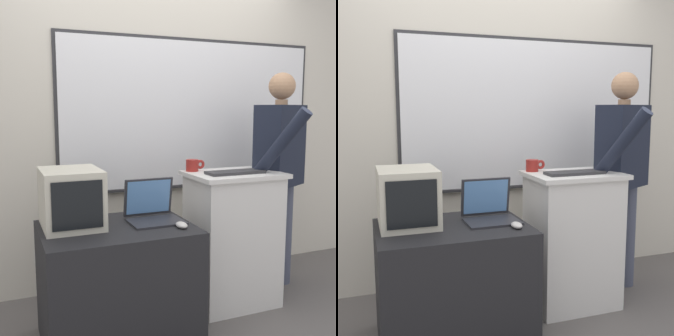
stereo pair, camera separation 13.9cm
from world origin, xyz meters
TOP-DOWN VIEW (x-y plane):
  - back_wall at (0.02, 1.15)m, footprint 6.40×0.17m
  - lectern_podium at (0.39, 0.46)m, footprint 0.64×0.47m
  - side_desk at (-0.50, 0.28)m, footprint 0.87×0.65m
  - person_presenter at (0.85, 0.56)m, footprint 0.60×0.68m
  - laptop at (-0.26, 0.34)m, footprint 0.32×0.28m
  - wireless_keyboard at (0.37, 0.40)m, footprint 0.40×0.14m
  - computer_mouse_by_laptop at (-0.16, 0.11)m, footprint 0.06×0.10m
  - crt_monitor at (-0.74, 0.38)m, footprint 0.33×0.41m
  - coffee_mug at (0.16, 0.62)m, footprint 0.14×0.09m

SIDE VIEW (x-z plane):
  - side_desk at x=-0.50m, z-range 0.00..0.71m
  - lectern_podium at x=0.39m, z-range 0.00..0.95m
  - computer_mouse_by_laptop at x=-0.16m, z-range 0.71..0.74m
  - laptop at x=-0.26m, z-range 0.65..0.91m
  - crt_monitor at x=-0.74m, z-range 0.71..1.04m
  - person_presenter at x=0.85m, z-range 0.13..1.78m
  - wireless_keyboard at x=0.37m, z-range 0.95..0.97m
  - coffee_mug at x=0.16m, z-range 0.95..1.03m
  - back_wall at x=0.02m, z-range 0.00..2.81m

